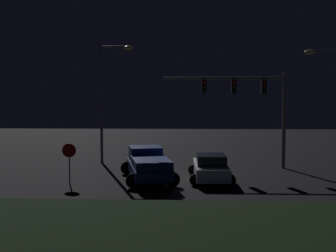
# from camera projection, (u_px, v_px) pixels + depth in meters

# --- Properties ---
(ground_plane) EXTENTS (80.00, 80.00, 0.00)m
(ground_plane) POSITION_uv_depth(u_px,v_px,m) (187.00, 177.00, 22.30)
(ground_plane) COLOR black
(grass_median) EXTENTS (23.18, 6.93, 0.10)m
(grass_median) POSITION_uv_depth(u_px,v_px,m) (189.00, 227.00, 13.11)
(grass_median) COLOR black
(grass_median) RESTS_ON ground_plane
(pickup_truck) EXTENTS (3.71, 5.72, 1.80)m
(pickup_truck) POSITION_uv_depth(u_px,v_px,m) (148.00, 162.00, 21.45)
(pickup_truck) COLOR navy
(pickup_truck) RESTS_ON ground_plane
(car_sedan) EXTENTS (2.51, 4.42, 1.51)m
(car_sedan) POSITION_uv_depth(u_px,v_px,m) (210.00, 167.00, 21.25)
(car_sedan) COLOR silver
(car_sedan) RESTS_ON ground_plane
(traffic_signal_gantry) EXTENTS (8.32, 0.56, 6.50)m
(traffic_signal_gantry) POSITION_uv_depth(u_px,v_px,m) (248.00, 96.00, 25.00)
(traffic_signal_gantry) COLOR slate
(traffic_signal_gantry) RESTS_ON ground_plane
(street_lamp_left) EXTENTS (2.45, 0.44, 8.64)m
(street_lamp_left) POSITION_uv_depth(u_px,v_px,m) (107.00, 90.00, 27.01)
(street_lamp_left) COLOR slate
(street_lamp_left) RESTS_ON ground_plane
(street_lamp_right) EXTENTS (2.67, 0.44, 7.88)m
(street_lamp_right) POSITION_uv_depth(u_px,v_px,m) (335.00, 94.00, 23.60)
(street_lamp_right) COLOR slate
(street_lamp_right) RESTS_ON ground_plane
(stop_sign) EXTENTS (0.76, 0.08, 2.23)m
(stop_sign) POSITION_uv_depth(u_px,v_px,m) (69.00, 156.00, 20.24)
(stop_sign) COLOR slate
(stop_sign) RESTS_ON ground_plane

